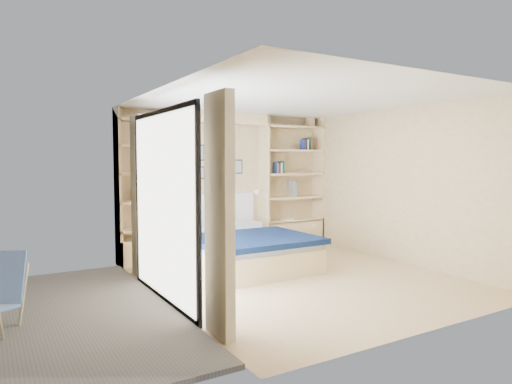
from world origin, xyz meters
TOP-DOWN VIEW (x-y plane):
  - ground at (0.00, 0.00)m, footprint 4.50×4.50m
  - room_shell at (-0.39, 1.52)m, footprint 4.50×4.50m
  - bed at (-0.35, 1.07)m, footprint 1.78×2.28m
  - photo_gallery at (-0.45, 2.22)m, footprint 1.48×0.02m
  - reading_lamps at (-0.30, 2.00)m, footprint 1.92×0.12m
  - shelf_decor at (1.11, 2.07)m, footprint 3.60×0.23m
  - deck at (-3.60, 0.00)m, footprint 3.20×4.00m

SIDE VIEW (x-z plane):
  - ground at x=0.00m, z-range 0.00..0.00m
  - deck at x=-3.60m, z-range -0.03..0.03m
  - bed at x=-0.35m, z-range -0.25..0.82m
  - room_shell at x=-0.39m, z-range -1.17..3.33m
  - reading_lamps at x=-0.30m, z-range 1.03..1.17m
  - photo_gallery at x=-0.45m, z-range 1.19..2.01m
  - shelf_decor at x=1.11m, z-range 0.68..2.71m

